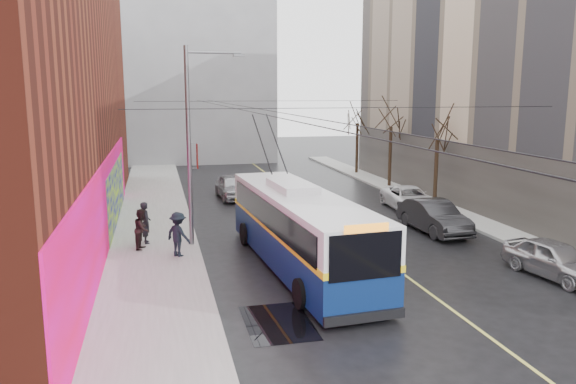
% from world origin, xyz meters
% --- Properties ---
extents(ground, '(140.00, 140.00, 0.00)m').
position_xyz_m(ground, '(0.00, 0.00, 0.00)').
color(ground, black).
rests_on(ground, ground).
extents(sidewalk_left, '(4.00, 60.00, 0.15)m').
position_xyz_m(sidewalk_left, '(-8.00, 12.00, 0.07)').
color(sidewalk_left, gray).
rests_on(sidewalk_left, ground).
extents(sidewalk_right, '(2.00, 60.00, 0.15)m').
position_xyz_m(sidewalk_right, '(9.00, 12.00, 0.07)').
color(sidewalk_right, gray).
rests_on(sidewalk_right, ground).
extents(lane_line, '(0.12, 50.00, 0.01)m').
position_xyz_m(lane_line, '(1.50, 14.00, 0.00)').
color(lane_line, '#BFB74C').
rests_on(lane_line, ground).
extents(building_far, '(20.50, 12.10, 18.00)m').
position_xyz_m(building_far, '(-6.00, 44.99, 9.02)').
color(building_far, gray).
rests_on(building_far, ground).
extents(streetlight_pole, '(2.65, 0.60, 9.00)m').
position_xyz_m(streetlight_pole, '(-6.14, 10.00, 4.85)').
color(streetlight_pole, slate).
rests_on(streetlight_pole, ground).
extents(catenary_wires, '(18.00, 60.00, 0.22)m').
position_xyz_m(catenary_wires, '(-2.54, 14.77, 6.25)').
color(catenary_wires, black).
extents(tree_near, '(3.20, 3.20, 6.40)m').
position_xyz_m(tree_near, '(9.00, 16.00, 4.98)').
color(tree_near, black).
rests_on(tree_near, ground).
extents(tree_mid, '(3.20, 3.20, 6.68)m').
position_xyz_m(tree_mid, '(9.00, 23.00, 5.25)').
color(tree_mid, black).
rests_on(tree_mid, ground).
extents(tree_far, '(3.20, 3.20, 6.57)m').
position_xyz_m(tree_far, '(9.00, 30.00, 5.14)').
color(tree_far, black).
rests_on(tree_far, ground).
extents(puddle, '(2.02, 3.08, 0.01)m').
position_xyz_m(puddle, '(-4.27, 0.78, 0.00)').
color(puddle, black).
rests_on(puddle, ground).
extents(pigeons_flying, '(3.88, 4.98, 2.99)m').
position_xyz_m(pigeons_flying, '(-2.70, 10.58, 6.76)').
color(pigeons_flying, slate).
extents(trolleybus, '(3.59, 12.66, 5.93)m').
position_xyz_m(trolleybus, '(-2.25, 5.92, 1.65)').
color(trolleybus, '#0A1E50').
rests_on(trolleybus, ground).
extents(parked_car_a, '(2.33, 4.47, 1.45)m').
position_xyz_m(parked_car_a, '(6.96, 2.56, 0.73)').
color(parked_car_a, '#A4A4A9').
rests_on(parked_car_a, ground).
extents(parked_car_b, '(1.92, 5.00, 1.63)m').
position_xyz_m(parked_car_b, '(5.80, 10.01, 0.81)').
color(parked_car_b, '#28282A').
rests_on(parked_car_b, ground).
extents(parked_car_c, '(2.65, 5.09, 1.37)m').
position_xyz_m(parked_car_c, '(7.00, 15.44, 0.68)').
color(parked_car_c, white).
rests_on(parked_car_c, ground).
extents(following_car, '(2.13, 4.71, 1.57)m').
position_xyz_m(following_car, '(-2.88, 21.45, 0.79)').
color(following_car, '#9C9DA1').
rests_on(following_car, ground).
extents(pedestrian_a, '(0.56, 0.76, 1.92)m').
position_xyz_m(pedestrian_a, '(-8.32, 10.68, 1.11)').
color(pedestrian_a, black).
rests_on(pedestrian_a, sidewalk_left).
extents(pedestrian_b, '(0.89, 1.02, 1.81)m').
position_xyz_m(pedestrian_b, '(-8.47, 9.70, 1.05)').
color(pedestrian_b, black).
rests_on(pedestrian_b, sidewalk_left).
extents(pedestrian_c, '(1.36, 1.38, 1.90)m').
position_xyz_m(pedestrian_c, '(-6.96, 8.23, 1.10)').
color(pedestrian_c, black).
rests_on(pedestrian_c, sidewalk_left).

